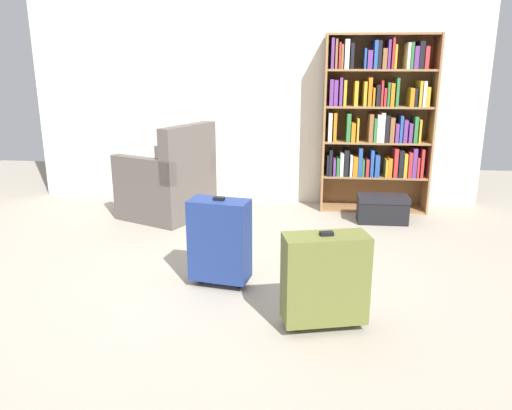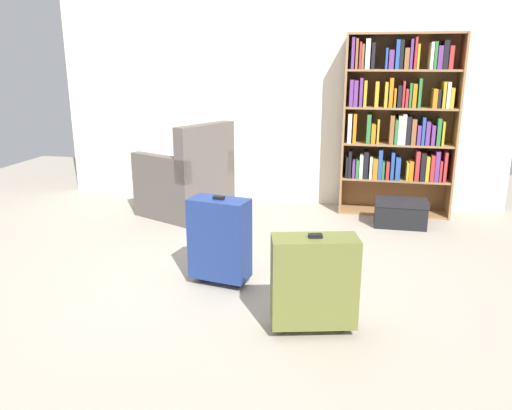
% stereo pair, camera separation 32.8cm
% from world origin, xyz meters
% --- Properties ---
extents(ground_plane, '(8.12, 8.12, 0.00)m').
position_xyz_m(ground_plane, '(0.00, 0.00, 0.00)').
color(ground_plane, '#9E9384').
extents(back_wall, '(4.64, 0.10, 2.60)m').
position_xyz_m(back_wall, '(0.00, 2.22, 1.30)').
color(back_wall, beige).
rests_on(back_wall, ground).
extents(bookshelf, '(1.05, 0.34, 1.70)m').
position_xyz_m(bookshelf, '(1.23, 1.98, 0.92)').
color(bookshelf, olive).
rests_on(bookshelf, ground).
extents(armchair, '(0.93, 0.93, 0.90)m').
position_xyz_m(armchair, '(-0.74, 1.52, 0.32)').
color(armchair, '#59514C').
rests_on(armchair, ground).
extents(mug, '(0.12, 0.08, 0.10)m').
position_xyz_m(mug, '(-0.32, 1.37, 0.05)').
color(mug, '#1959A5').
rests_on(mug, ground).
extents(storage_box, '(0.46, 0.25, 0.25)m').
position_xyz_m(storage_box, '(1.28, 1.54, 0.13)').
color(storage_box, black).
rests_on(storage_box, ground).
extents(suitcase_olive, '(0.50, 0.31, 0.57)m').
position_xyz_m(suitcase_olive, '(0.69, -0.48, 0.30)').
color(suitcase_olive, brown).
rests_on(suitcase_olive, ground).
extents(suitcase_navy_blue, '(0.42, 0.27, 0.61)m').
position_xyz_m(suitcase_navy_blue, '(0.01, 0.02, 0.32)').
color(suitcase_navy_blue, navy).
rests_on(suitcase_navy_blue, ground).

